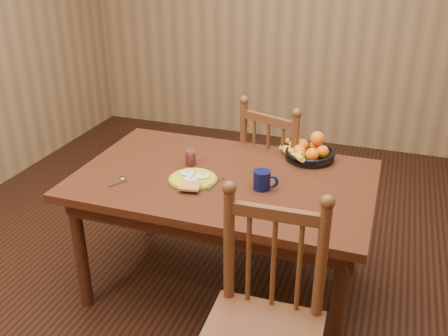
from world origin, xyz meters
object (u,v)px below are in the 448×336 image
(breakfast_plate, at_px, (193,179))
(coffee_mug, at_px, (263,180))
(fruit_bowl, at_px, (309,151))
(dining_table, at_px, (224,190))
(chair_far, at_px, (280,176))
(chair_near, at_px, (263,328))

(breakfast_plate, bearing_deg, coffee_mug, 5.66)
(coffee_mug, xyz_separation_m, fruit_bowl, (0.16, 0.45, -0.00))
(dining_table, distance_m, coffee_mug, 0.28)
(coffee_mug, distance_m, fruit_bowl, 0.48)
(chair_far, xyz_separation_m, chair_near, (0.26, -1.39, 0.01))
(chair_far, relative_size, coffee_mug, 7.61)
(chair_far, height_order, chair_near, chair_near)
(chair_far, distance_m, coffee_mug, 0.74)
(chair_far, height_order, coffee_mug, chair_far)
(dining_table, relative_size, coffee_mug, 11.96)
(dining_table, distance_m, chair_far, 0.65)
(chair_far, bearing_deg, fruit_bowl, 153.90)
(dining_table, height_order, chair_near, chair_near)
(chair_near, bearing_deg, coffee_mug, 104.07)
(breakfast_plate, distance_m, coffee_mug, 0.38)
(dining_table, distance_m, breakfast_plate, 0.20)
(breakfast_plate, bearing_deg, chair_far, 65.86)
(chair_far, xyz_separation_m, fruit_bowl, (0.21, -0.22, 0.30))
(fruit_bowl, bearing_deg, chair_far, 133.81)
(breakfast_plate, bearing_deg, dining_table, 38.09)
(dining_table, bearing_deg, chair_far, 73.37)
(coffee_mug, relative_size, fruit_bowl, 0.41)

